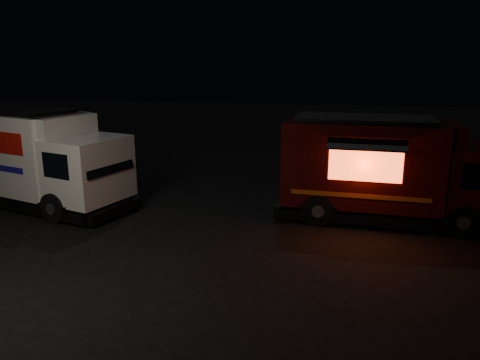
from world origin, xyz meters
The scene contains 3 objects.
ground centered at (0.00, 0.00, 0.00)m, with size 80.00×80.00×0.00m, color black.
white_truck centered at (-5.38, 3.35, 1.58)m, with size 6.97×2.38×3.16m, color silver, non-canonical shape.
red_truck centered at (6.01, 3.64, 1.55)m, with size 6.66×2.45×3.10m, color #360A09, non-canonical shape.
Camera 1 is at (3.75, -10.45, 4.77)m, focal length 35.00 mm.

